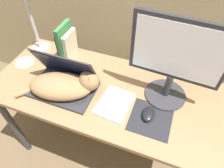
# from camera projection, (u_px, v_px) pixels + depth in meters

# --- Properties ---
(desk) EXTENTS (1.35, 0.59, 0.75)m
(desk) POSITION_uv_depth(u_px,v_px,m) (106.00, 99.00, 1.23)
(desk) COLOR #93704C
(desk) RESTS_ON ground_plane
(laptop) EXTENTS (0.37, 0.24, 0.24)m
(laptop) POSITION_uv_depth(u_px,v_px,m) (64.00, 82.00, 1.14)
(laptop) COLOR #2D2D33
(laptop) RESTS_ON desk
(cat) EXTENTS (0.44, 0.28, 0.15)m
(cat) POSITION_uv_depth(u_px,v_px,m) (65.00, 85.00, 1.10)
(cat) COLOR #99754C
(cat) RESTS_ON desk
(external_monitor) EXTENTS (0.45, 0.23, 0.48)m
(external_monitor) POSITION_uv_depth(u_px,v_px,m) (176.00, 60.00, 0.94)
(external_monitor) COLOR #333338
(external_monitor) RESTS_ON desk
(mousepad) EXTENTS (0.21, 0.21, 0.00)m
(mousepad) POSITION_uv_depth(u_px,v_px,m) (151.00, 119.00, 1.03)
(mousepad) COLOR #232328
(mousepad) RESTS_ON desk
(computer_mouse) EXTENTS (0.06, 0.10, 0.03)m
(computer_mouse) POSITION_uv_depth(u_px,v_px,m) (149.00, 114.00, 1.03)
(computer_mouse) COLOR black
(computer_mouse) RESTS_ON mousepad
(book_row) EXTENTS (0.08, 0.16, 0.25)m
(book_row) POSITION_uv_depth(u_px,v_px,m) (67.00, 44.00, 1.27)
(book_row) COLOR #232328
(book_row) RESTS_ON desk
(desk_lamp) EXTENTS (0.17, 0.17, 0.53)m
(desk_lamp) POSITION_uv_depth(u_px,v_px,m) (27.00, 2.00, 1.13)
(desk_lamp) COLOR silver
(desk_lamp) RESTS_ON desk
(notepad) EXTENTS (0.19, 0.23, 0.01)m
(notepad) POSITION_uv_depth(u_px,v_px,m) (115.00, 103.00, 1.09)
(notepad) COLOR #99C6E0
(notepad) RESTS_ON desk
(cd_disc) EXTENTS (0.12, 0.12, 0.00)m
(cd_disc) POSITION_uv_depth(u_px,v_px,m) (25.00, 62.00, 1.32)
(cd_disc) COLOR silver
(cd_disc) RESTS_ON desk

